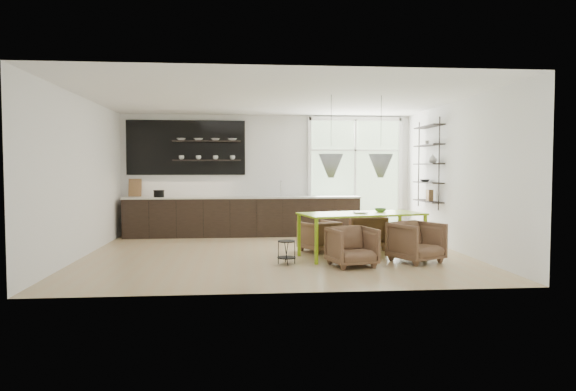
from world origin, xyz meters
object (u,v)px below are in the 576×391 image
object	(u,v)px
armchair_back_left	(319,236)
armchair_back_right	(368,232)
dining_table	(362,216)
armchair_front_right	(416,242)
wire_stool	(287,249)
armchair_front_left	(352,247)

from	to	relation	value
armchair_back_left	armchair_back_right	distance (m)	1.07
dining_table	armchair_back_right	world-z (taller)	dining_table
armchair_back_right	armchair_front_right	world-z (taller)	armchair_front_right
armchair_front_right	wire_stool	xyz separation A→B (m)	(-2.23, 0.03, -0.09)
armchair_back_left	armchair_front_left	bearing A→B (deg)	71.89
dining_table	armchair_front_right	distance (m)	1.09
armchair_back_left	armchair_front_left	xyz separation A→B (m)	(0.31, -1.55, 0.03)
dining_table	armchair_front_right	bearing A→B (deg)	-49.95
armchair_front_right	wire_stool	world-z (taller)	armchair_front_right
armchair_front_left	armchair_front_right	size ratio (longest dim) A/B	0.94
dining_table	armchair_front_left	distance (m)	1.05
armchair_back_left	armchair_front_left	world-z (taller)	armchair_front_left
armchair_back_left	armchair_front_left	size ratio (longest dim) A/B	0.92
dining_table	wire_stool	world-z (taller)	dining_table
armchair_front_left	wire_stool	bearing A→B (deg)	150.80
armchair_back_right	armchair_front_right	size ratio (longest dim) A/B	0.98
armchair_front_left	wire_stool	world-z (taller)	armchair_front_left
armchair_back_left	wire_stool	bearing A→B (deg)	29.93
armchair_back_left	wire_stool	world-z (taller)	armchair_back_left
armchair_back_left	dining_table	bearing A→B (deg)	106.44
armchair_back_left	wire_stool	size ratio (longest dim) A/B	1.66
armchair_back_right	wire_stool	distance (m)	2.34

